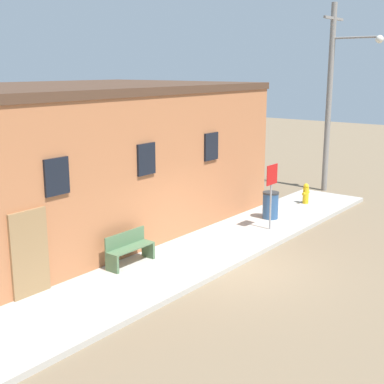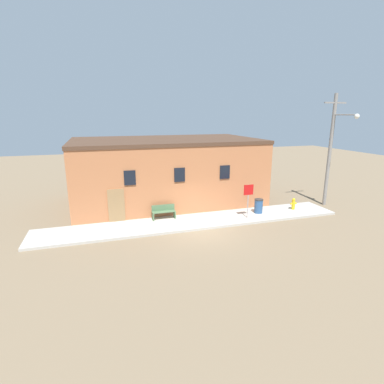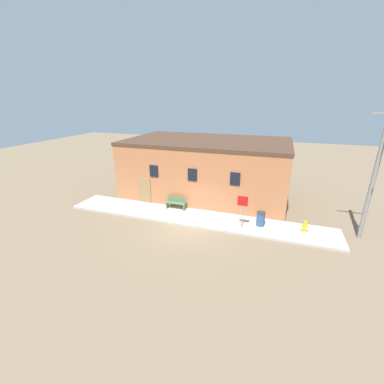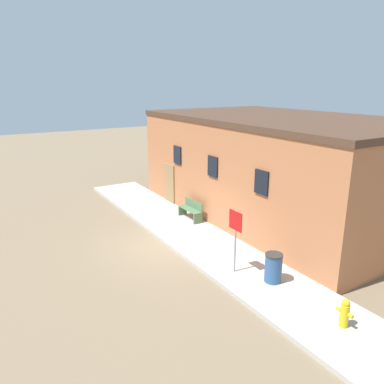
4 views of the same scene
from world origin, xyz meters
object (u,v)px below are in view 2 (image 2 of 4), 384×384
fire_hydrant (293,204)px  bench (164,212)px  utility_pole (332,147)px  trash_bin (259,206)px  stop_sign (248,195)px

fire_hydrant → bench: (-9.04, 0.79, 0.04)m
fire_hydrant → utility_pole: utility_pole is taller
bench → utility_pole: size_ratio=0.18×
fire_hydrant → trash_bin: trash_bin is taller
fire_hydrant → bench: 9.08m
bench → trash_bin: 6.37m
fire_hydrant → trash_bin: size_ratio=0.84×
stop_sign → trash_bin: (1.17, 0.67, -1.04)m
stop_sign → utility_pole: utility_pole is taller
bench → utility_pole: 12.81m
utility_pole → stop_sign: bearing=-170.8°
stop_sign → utility_pole: (7.08, 1.14, 2.67)m
bench → trash_bin: bearing=-6.8°
utility_pole → bench: bearing=178.7°
fire_hydrant → utility_pole: bearing=9.1°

